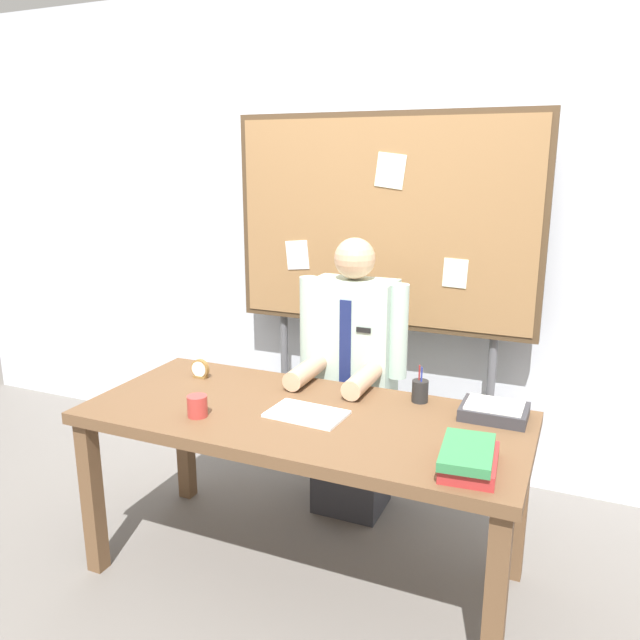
% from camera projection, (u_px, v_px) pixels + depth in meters
% --- Properties ---
extents(ground_plane, '(12.00, 12.00, 0.00)m').
position_uv_depth(ground_plane, '(304.00, 571.00, 2.75)').
color(ground_plane, slate).
extents(back_wall, '(6.40, 0.08, 2.70)m').
position_uv_depth(back_wall, '(393.00, 235.00, 3.48)').
color(back_wall, silver).
rests_on(back_wall, ground_plane).
extents(desk, '(1.81, 0.80, 0.75)m').
position_uv_depth(desk, '(303.00, 432.00, 2.59)').
color(desk, brown).
rests_on(desk, ground_plane).
extents(person, '(0.55, 0.56, 1.40)m').
position_uv_depth(person, '(352.00, 389.00, 3.10)').
color(person, '#2D2D33').
rests_on(person, ground_plane).
extents(bulletin_board, '(1.66, 0.09, 2.00)m').
position_uv_depth(bulletin_board, '(382.00, 227.00, 3.29)').
color(bulletin_board, '#4C3823').
rests_on(bulletin_board, ground_plane).
extents(book_stack, '(0.21, 0.31, 0.08)m').
position_uv_depth(book_stack, '(469.00, 458.00, 2.09)').
color(book_stack, '#B22D2D').
rests_on(book_stack, desk).
extents(open_notebook, '(0.32, 0.22, 0.01)m').
position_uv_depth(open_notebook, '(307.00, 414.00, 2.53)').
color(open_notebook, white).
rests_on(open_notebook, desk).
extents(desk_clock, '(0.09, 0.04, 0.09)m').
position_uv_depth(desk_clock, '(200.00, 370.00, 2.96)').
color(desk_clock, olive).
rests_on(desk_clock, desk).
extents(coffee_mug, '(0.08, 0.08, 0.09)m').
position_uv_depth(coffee_mug, '(197.00, 406.00, 2.52)').
color(coffee_mug, '#B23833').
rests_on(coffee_mug, desk).
extents(pen_holder, '(0.07, 0.07, 0.16)m').
position_uv_depth(pen_holder, '(420.00, 391.00, 2.67)').
color(pen_holder, '#262626').
rests_on(pen_holder, desk).
extents(paper_tray, '(0.26, 0.20, 0.06)m').
position_uv_depth(paper_tray, '(494.00, 411.00, 2.51)').
color(paper_tray, '#333338').
rests_on(paper_tray, desk).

